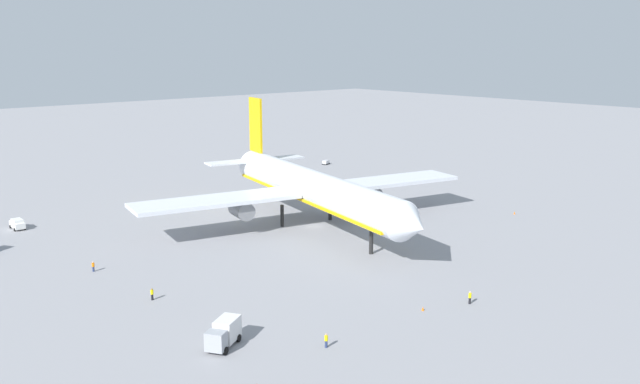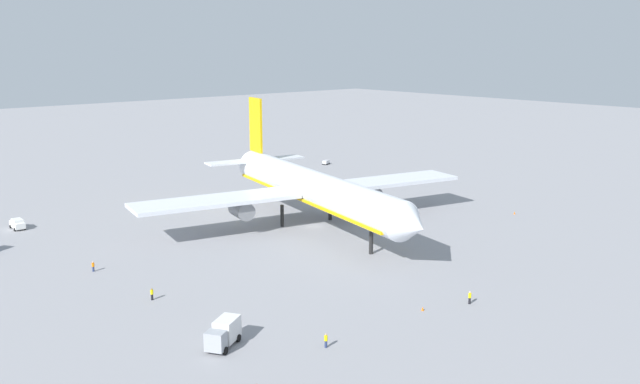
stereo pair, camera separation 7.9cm
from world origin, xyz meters
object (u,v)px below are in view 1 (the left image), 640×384
ground_worker_0 (152,294)px  traffic_cone_0 (423,309)px  baggage_cart_0 (326,162)px  traffic_cone_3 (346,180)px  airliner (310,188)px  traffic_cone_1 (514,213)px  ground_worker_1 (470,297)px  ground_worker_3 (93,266)px  service_truck_0 (224,333)px  traffic_cone_2 (397,181)px  service_van (17,224)px  ground_worker_2 (326,340)px

ground_worker_0 → traffic_cone_0: size_ratio=3.09×
baggage_cart_0 → traffic_cone_3: baggage_cart_0 is taller
ground_worker_0 → traffic_cone_0: (27.02, 25.22, -0.59)m
airliner → baggage_cart_0: 69.36m
traffic_cone_1 → ground_worker_1: bearing=-62.7°
ground_worker_3 → ground_worker_0: bearing=3.8°
service_truck_0 → ground_worker_3: (-36.04, -0.46, -0.85)m
baggage_cart_0 → traffic_cone_1: bearing=-8.3°
baggage_cart_0 → traffic_cone_3: (22.01, -12.51, -0.40)m
service_truck_0 → traffic_cone_2: 101.90m
traffic_cone_3 → ground_worker_1: bearing=-32.0°
baggage_cart_0 → service_van: bearing=-80.6°
traffic_cone_1 → ground_worker_0: bearing=-93.5°
ground_worker_3 → traffic_cone_3: 83.43m
airliner → traffic_cone_1: airliner is taller
service_truck_0 → ground_worker_3: service_truck_0 is taller
service_truck_0 → ground_worker_2: bearing=47.2°
ground_worker_2 → traffic_cone_0: ground_worker_2 is taller
airliner → traffic_cone_1: bearing=60.6°
airliner → traffic_cone_2: size_ratio=127.05×
baggage_cart_0 → traffic_cone_2: size_ratio=5.78×
airliner → ground_worker_0: bearing=-68.9°
traffic_cone_2 → traffic_cone_3: size_ratio=1.00×
traffic_cone_2 → ground_worker_0: bearing=-68.5°
ground_worker_1 → ground_worker_3: 57.14m
service_truck_0 → service_van: (-69.75, -1.07, -0.63)m
service_truck_0 → traffic_cone_0: 27.14m
ground_worker_1 → ground_worker_3: ground_worker_1 is taller
airliner → traffic_cone_2: airliner is taller
traffic_cone_0 → service_truck_0: bearing=-107.2°
airliner → baggage_cart_0: (-49.71, 47.90, -6.73)m
traffic_cone_3 → traffic_cone_2: bearing=40.4°
airliner → baggage_cart_0: bearing=136.1°
service_truck_0 → ground_worker_1: 34.24m
baggage_cart_0 → service_truck_0: bearing=-46.9°
airliner → ground_worker_2: 55.75m
ground_worker_1 → traffic_cone_0: ground_worker_1 is taller
airliner → traffic_cone_0: airliner is taller
airliner → service_truck_0: (35.34, -43.08, -5.75)m
ground_worker_2 → traffic_cone_0: size_ratio=3.14×
traffic_cone_2 → ground_worker_1: bearing=-40.6°
traffic_cone_1 → traffic_cone_2: 39.38m
traffic_cone_1 → traffic_cone_2: same height
traffic_cone_2 → ground_worker_2: bearing=-52.0°
service_truck_0 → traffic_cone_3: 100.67m
baggage_cart_0 → airliner: bearing=-43.9°
ground_worker_0 → traffic_cone_0: 36.96m
baggage_cart_0 → traffic_cone_2: (32.01, -3.99, -0.40)m
ground_worker_0 → traffic_cone_2: 92.80m
traffic_cone_2 → baggage_cart_0: bearing=172.9°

